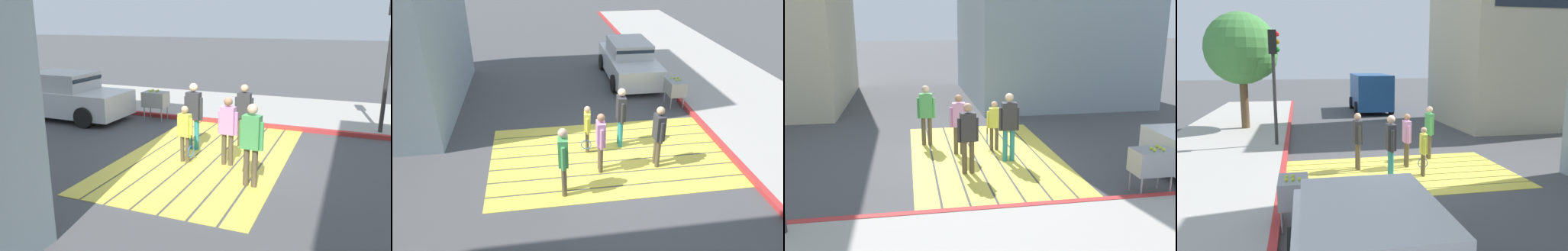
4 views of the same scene
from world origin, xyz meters
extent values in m
plane|color=#4C4C4F|center=(0.00, 0.00, 0.00)|extent=(120.00, 120.00, 0.00)
cube|color=#EAD64C|center=(0.00, -1.65, 0.01)|extent=(6.40, 0.50, 0.01)
cube|color=#EAD64C|center=(0.00, -1.10, 0.01)|extent=(6.40, 0.50, 0.01)
cube|color=#EAD64C|center=(0.00, -0.55, 0.01)|extent=(6.40, 0.50, 0.01)
cube|color=#EAD64C|center=(0.00, 0.00, 0.01)|extent=(6.40, 0.50, 0.01)
cube|color=#EAD64C|center=(0.00, 0.55, 0.01)|extent=(6.40, 0.50, 0.01)
cube|color=#EAD64C|center=(0.00, 1.10, 0.01)|extent=(6.40, 0.50, 0.01)
cube|color=#EAD64C|center=(0.00, 1.65, 0.01)|extent=(6.40, 0.50, 0.01)
cube|color=#BC3333|center=(-3.25, 0.00, 0.07)|extent=(0.16, 40.00, 0.13)
cylinder|color=black|center=(-1.10, -4.50, 0.33)|extent=(0.23, 0.66, 0.66)
cube|color=#99999E|center=(-2.90, -2.92, 0.70)|extent=(0.56, 0.80, 0.50)
cylinder|color=#99999E|center=(-2.68, -2.60, 0.23)|extent=(0.04, 0.04, 0.45)
cylinder|color=#99999E|center=(-3.12, -2.60, 0.23)|extent=(0.04, 0.04, 0.45)
cylinder|color=#99999E|center=(-2.68, -3.24, 0.23)|extent=(0.04, 0.04, 0.45)
cylinder|color=#99999E|center=(-3.12, -3.24, 0.23)|extent=(0.04, 0.04, 0.45)
sphere|color=#CCE033|center=(-3.02, -3.07, 0.98)|extent=(0.07, 0.07, 0.07)
sphere|color=#CCE033|center=(-2.90, -3.07, 0.98)|extent=(0.07, 0.07, 0.07)
sphere|color=#CCE033|center=(-2.78, -3.07, 0.98)|extent=(0.07, 0.07, 0.07)
sphere|color=#CCE033|center=(-3.02, -2.87, 0.98)|extent=(0.07, 0.07, 0.07)
sphere|color=#CCE033|center=(-2.90, -2.87, 0.98)|extent=(0.07, 0.07, 0.07)
cylinder|color=brown|center=(0.38, 0.73, 0.38)|extent=(0.11, 0.11, 0.76)
cylinder|color=brown|center=(0.37, 0.56, 0.38)|extent=(0.11, 0.11, 0.76)
cube|color=#D18CC6|center=(0.38, 0.64, 1.08)|extent=(0.22, 0.34, 0.63)
sphere|color=#9E7051|center=(0.38, 0.64, 1.52)|extent=(0.20, 0.20, 0.20)
cylinder|color=#D18CC6|center=(0.38, 0.84, 1.02)|extent=(0.08, 0.08, 0.54)
cylinder|color=#D18CC6|center=(0.37, 0.45, 1.02)|extent=(0.08, 0.08, 0.54)
cylinder|color=brown|center=(1.37, 1.53, 0.41)|extent=(0.12, 0.12, 0.81)
cylinder|color=brown|center=(1.35, 1.36, 0.41)|extent=(0.12, 0.12, 0.81)
cube|color=#4CA559|center=(1.36, 1.44, 1.15)|extent=(0.25, 0.38, 0.68)
sphere|color=beige|center=(1.36, 1.44, 1.62)|extent=(0.21, 0.21, 0.21)
cylinder|color=#4CA559|center=(1.38, 1.65, 1.08)|extent=(0.09, 0.09, 0.58)
cylinder|color=#4CA559|center=(1.34, 1.24, 1.08)|extent=(0.09, 0.09, 0.58)
cylinder|color=brown|center=(-1.12, 0.70, 0.40)|extent=(0.12, 0.12, 0.79)
cylinder|color=brown|center=(-1.11, 0.53, 0.40)|extent=(0.12, 0.12, 0.79)
cube|color=#333338|center=(-1.11, 0.61, 1.13)|extent=(0.23, 0.36, 0.66)
sphere|color=tan|center=(-1.11, 0.61, 1.58)|extent=(0.21, 0.21, 0.21)
cylinder|color=#333338|center=(-1.12, 0.82, 1.06)|extent=(0.09, 0.09, 0.56)
cylinder|color=#333338|center=(-1.10, 0.41, 1.06)|extent=(0.09, 0.09, 0.56)
cylinder|color=teal|center=(-0.40, -0.43, 0.41)|extent=(0.12, 0.12, 0.83)
cylinder|color=teal|center=(-0.41, -0.61, 0.41)|extent=(0.12, 0.12, 0.83)
cube|color=#333338|center=(-0.40, -0.52, 1.17)|extent=(0.24, 0.37, 0.69)
sphere|color=beige|center=(-0.40, -0.52, 1.64)|extent=(0.21, 0.21, 0.21)
cylinder|color=#333338|center=(-0.39, -0.31, 1.10)|extent=(0.09, 0.09, 0.59)
cylinder|color=#333338|center=(-0.41, -0.73, 1.10)|extent=(0.09, 0.09, 0.59)
cylinder|color=brown|center=(0.57, -0.28, 0.32)|extent=(0.10, 0.10, 0.65)
cylinder|color=brown|center=(0.55, -0.42, 0.32)|extent=(0.10, 0.10, 0.65)
cube|color=#D8D84C|center=(0.56, -0.35, 0.92)|extent=(0.22, 0.31, 0.54)
sphere|color=tan|center=(0.56, -0.35, 1.29)|extent=(0.17, 0.17, 0.17)
cylinder|color=#D8D84C|center=(0.59, -0.18, 0.86)|extent=(0.07, 0.07, 0.46)
cylinder|color=#D8D84C|center=(0.53, -0.52, 0.86)|extent=(0.07, 0.07, 0.46)
cylinder|color=black|center=(0.62, -0.16, 0.56)|extent=(0.03, 0.03, 0.28)
torus|color=blue|center=(0.62, -0.16, 0.32)|extent=(0.28, 0.07, 0.28)
camera|label=1|loc=(8.80, 3.26, 3.32)|focal=36.79mm
camera|label=2|loc=(1.85, 8.30, 5.41)|focal=33.65mm
camera|label=3|loc=(-10.41, 1.93, 3.54)|focal=39.14mm
camera|label=4|loc=(-2.74, -9.83, 3.12)|focal=34.23mm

